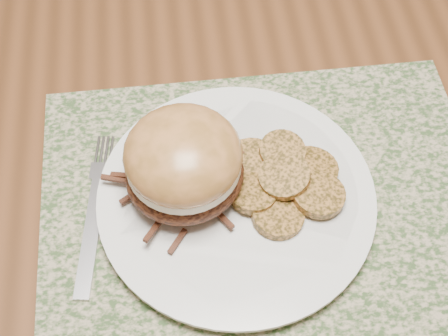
# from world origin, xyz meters

# --- Properties ---
(ground) EXTENTS (3.50, 3.50, 0.00)m
(ground) POSITION_xyz_m (0.00, 0.00, 0.00)
(ground) COLOR brown
(ground) RESTS_ON ground
(dining_table) EXTENTS (1.50, 0.90, 0.75)m
(dining_table) POSITION_xyz_m (0.00, 0.00, 0.67)
(dining_table) COLOR brown
(dining_table) RESTS_ON ground
(placemat) EXTENTS (0.45, 0.33, 0.00)m
(placemat) POSITION_xyz_m (0.12, -0.18, 0.75)
(placemat) COLOR #375029
(placemat) RESTS_ON dining_table
(dinner_plate) EXTENTS (0.26, 0.26, 0.02)m
(dinner_plate) POSITION_xyz_m (0.09, -0.18, 0.76)
(dinner_plate) COLOR white
(dinner_plate) RESTS_ON placemat
(pork_sandwich) EXTENTS (0.14, 0.14, 0.09)m
(pork_sandwich) POSITION_xyz_m (0.04, -0.16, 0.81)
(pork_sandwich) COLOR black
(pork_sandwich) RESTS_ON dinner_plate
(roasted_potatoes) EXTENTS (0.14, 0.14, 0.03)m
(roasted_potatoes) POSITION_xyz_m (0.14, -0.17, 0.78)
(roasted_potatoes) COLOR #A66C30
(roasted_potatoes) RESTS_ON dinner_plate
(fork) EXTENTS (0.04, 0.18, 0.00)m
(fork) POSITION_xyz_m (-0.05, -0.17, 0.76)
(fork) COLOR #B9B9C1
(fork) RESTS_ON placemat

